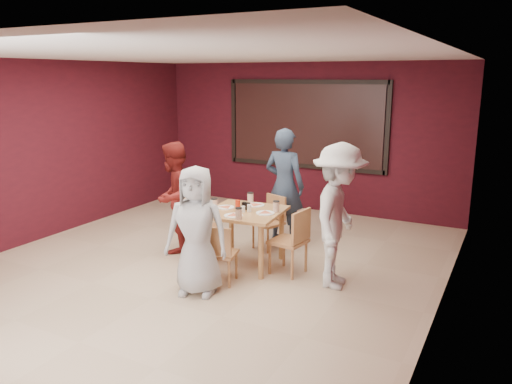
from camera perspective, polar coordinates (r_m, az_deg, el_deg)
The scene contains 11 objects.
floor at distance 6.93m, azimuth -5.78°, elevation -8.51°, with size 7.00×7.00×0.00m, color tan.
window_blinds at distance 9.54m, azimuth 5.60°, elevation 7.69°, with size 3.00×0.02×1.50m, color black.
dining_table at distance 6.78m, azimuth -1.27°, elevation -2.91°, with size 1.07×1.07×0.92m.
chair_front at distance 6.22m, azimuth -4.21°, elevation -6.76°, with size 0.44×0.44×0.77m.
chair_back at distance 7.52m, azimuth 1.74°, elevation -3.07°, with size 0.49×0.49×0.80m.
chair_left at distance 7.14m, azimuth -6.62°, elevation -3.54°, with size 0.53×0.53×0.90m.
chair_right at distance 6.51m, azimuth 4.27°, elevation -5.25°, with size 0.48×0.48×0.88m.
diner_front at distance 5.91m, azimuth -6.80°, elevation -4.43°, with size 0.76×0.49×1.55m, color #AFAFAF.
diner_back at distance 7.72m, azimuth 3.27°, elevation 0.73°, with size 0.65×0.43×1.78m, color #2E3D52.
diner_left at distance 7.39m, azimuth -9.38°, elevation -0.61°, with size 0.79×0.62×1.63m, color maroon.
diner_right at distance 6.11m, azimuth 9.42°, elevation -2.76°, with size 1.15×0.66×1.79m, color silver.
Camera 1 is at (3.60, -5.34, 2.55)m, focal length 35.00 mm.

